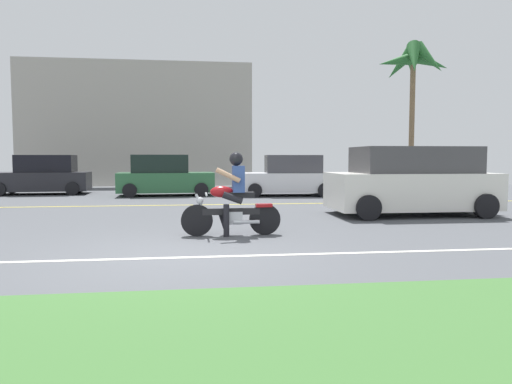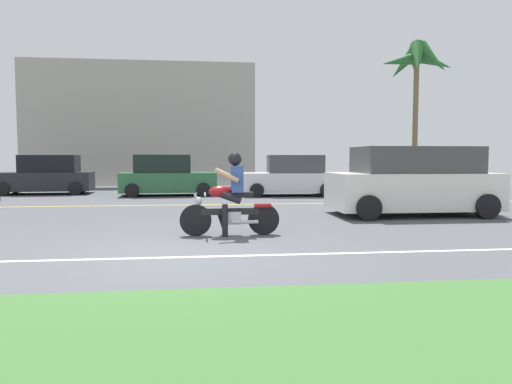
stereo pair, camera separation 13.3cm
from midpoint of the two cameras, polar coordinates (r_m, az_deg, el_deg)
The scene contains 12 objects.
ground at distance 10.64m, azimuth -8.33°, elevation -4.40°, with size 56.00×30.00×0.04m, color #4C4F54.
grass_median at distance 3.76m, azimuth -11.53°, elevation -19.83°, with size 56.00×3.80×0.06m, color #3D6B33.
lane_line_near at distance 7.50m, azimuth -9.01°, elevation -7.82°, with size 50.40×0.12×0.01m, color silver.
lane_line_far at distance 15.72m, azimuth -7.81°, elevation -1.55°, with size 50.40×0.12×0.01m, color yellow.
motorcyclist at distance 9.41m, azimuth -2.68°, elevation -1.03°, with size 2.00×0.65×1.67m.
suv_nearby at distance 13.50m, azimuth 18.77°, elevation 1.17°, with size 4.56×2.25×1.85m.
parked_car_0 at distance 22.22m, azimuth -23.94°, elevation 1.78°, with size 4.04×2.06×1.68m.
parked_car_1 at distance 19.86m, azimuth -10.57°, elevation 1.84°, with size 3.96×2.00×1.69m.
parked_car_2 at distance 19.55m, azimuth 4.47°, elevation 1.84°, with size 3.98×2.21×1.67m.
parked_car_3 at distance 22.22m, azimuth 18.34°, elevation 1.79°, with size 4.33×1.90×1.56m.
palm_tree_0 at distance 26.58m, azimuth 19.07°, elevation 14.28°, with size 3.95×3.79×7.54m.
building_far at distance 28.77m, azimuth -13.33°, elevation 7.79°, with size 12.79×4.00×6.88m, color #A8A399.
Camera 2 is at (0.37, -7.53, 1.55)m, focal length 32.99 mm.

